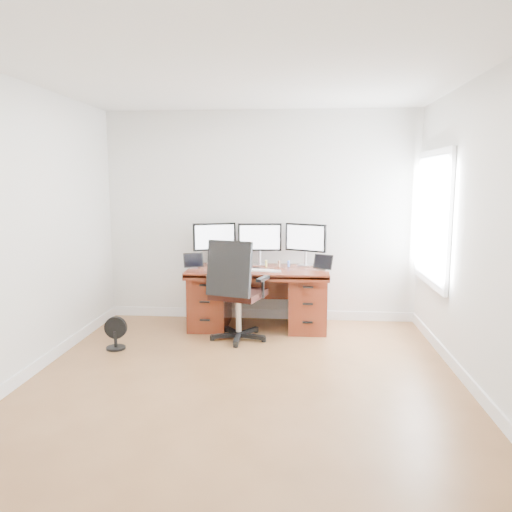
# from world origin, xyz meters

# --- Properties ---
(ground) EXTENTS (4.50, 4.50, 0.00)m
(ground) POSITION_xyz_m (0.00, 0.00, 0.00)
(ground) COLOR brown
(ground) RESTS_ON ground
(back_wall) EXTENTS (4.00, 0.10, 2.70)m
(back_wall) POSITION_xyz_m (0.00, 2.25, 1.35)
(back_wall) COLOR silver
(back_wall) RESTS_ON ground
(right_wall) EXTENTS (0.10, 4.50, 2.70)m
(right_wall) POSITION_xyz_m (2.00, 0.11, 1.35)
(right_wall) COLOR silver
(right_wall) RESTS_ON ground
(desk) EXTENTS (1.70, 0.80, 0.75)m
(desk) POSITION_xyz_m (0.00, 1.83, 0.40)
(desk) COLOR #5D2112
(desk) RESTS_ON ground
(office_chair) EXTENTS (0.78, 0.78, 1.17)m
(office_chair) POSITION_xyz_m (-0.20, 1.29, 0.39)
(office_chair) COLOR black
(office_chair) RESTS_ON ground
(floor_fan) EXTENTS (0.24, 0.21, 0.36)m
(floor_fan) POSITION_xyz_m (-1.48, 0.89, 0.17)
(floor_fan) COLOR black
(floor_fan) RESTS_ON ground
(monitor_left) EXTENTS (0.52, 0.24, 0.53)m
(monitor_left) POSITION_xyz_m (-0.58, 2.07, 1.09)
(monitor_left) COLOR silver
(monitor_left) RESTS_ON desk
(monitor_center) EXTENTS (0.55, 0.16, 0.53)m
(monitor_center) POSITION_xyz_m (0.00, 2.07, 1.09)
(monitor_center) COLOR silver
(monitor_center) RESTS_ON desk
(monitor_right) EXTENTS (0.51, 0.27, 0.53)m
(monitor_right) POSITION_xyz_m (0.58, 2.07, 1.09)
(monitor_right) COLOR silver
(monitor_right) RESTS_ON desk
(tablet_left) EXTENTS (0.25, 0.15, 0.19)m
(tablet_left) POSITION_xyz_m (-0.79, 1.75, 0.84)
(tablet_left) COLOR silver
(tablet_left) RESTS_ON desk
(tablet_right) EXTENTS (0.24, 0.17, 0.19)m
(tablet_right) POSITION_xyz_m (0.79, 1.75, 0.84)
(tablet_right) COLOR silver
(tablet_right) RESTS_ON desk
(keyboard) EXTENTS (0.33, 0.19, 0.01)m
(keyboard) POSITION_xyz_m (0.04, 1.64, 0.76)
(keyboard) COLOR white
(keyboard) RESTS_ON desk
(trackpad) EXTENTS (0.13, 0.13, 0.01)m
(trackpad) POSITION_xyz_m (0.23, 1.61, 0.76)
(trackpad) COLOR silver
(trackpad) RESTS_ON desk
(drawing_tablet) EXTENTS (0.27, 0.22, 0.01)m
(drawing_tablet) POSITION_xyz_m (-0.29, 1.66, 0.76)
(drawing_tablet) COLOR black
(drawing_tablet) RESTS_ON desk
(phone) EXTENTS (0.14, 0.08, 0.01)m
(phone) POSITION_xyz_m (-0.05, 1.81, 0.76)
(phone) COLOR black
(phone) RESTS_ON desk
(figurine_orange) EXTENTS (0.03, 0.03, 0.08)m
(figurine_orange) POSITION_xyz_m (-0.34, 1.95, 0.80)
(figurine_orange) COLOR #FF8F41
(figurine_orange) RESTS_ON desk
(figurine_pink) EXTENTS (0.03, 0.03, 0.08)m
(figurine_pink) POSITION_xyz_m (-0.24, 1.95, 0.80)
(figurine_pink) COLOR pink
(figurine_pink) RESTS_ON desk
(figurine_purple) EXTENTS (0.03, 0.03, 0.08)m
(figurine_purple) POSITION_xyz_m (-0.11, 1.95, 0.80)
(figurine_purple) COLOR #845AD2
(figurine_purple) RESTS_ON desk
(figurine_yellow) EXTENTS (0.03, 0.03, 0.08)m
(figurine_yellow) POSITION_xyz_m (0.09, 1.95, 0.80)
(figurine_yellow) COLOR #D2CB59
(figurine_yellow) RESTS_ON desk
(figurine_brown) EXTENTS (0.03, 0.03, 0.08)m
(figurine_brown) POSITION_xyz_m (0.25, 1.95, 0.80)
(figurine_brown) COLOR #865E43
(figurine_brown) RESTS_ON desk
(figurine_blue) EXTENTS (0.03, 0.03, 0.08)m
(figurine_blue) POSITION_xyz_m (0.37, 1.95, 0.80)
(figurine_blue) COLOR #4F78E0
(figurine_blue) RESTS_ON desk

